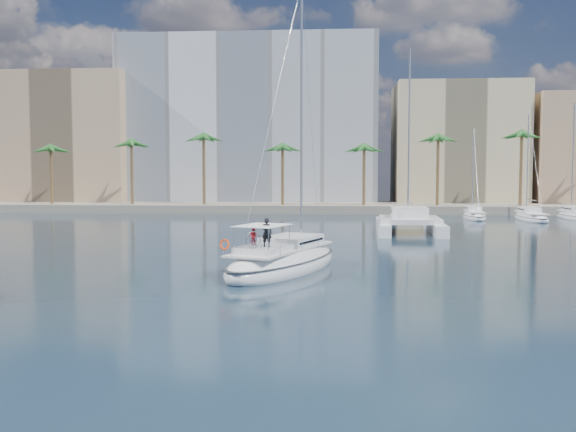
{
  "coord_description": "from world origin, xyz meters",
  "views": [
    {
      "loc": [
        1.97,
        -35.95,
        6.07
      ],
      "look_at": [
        -0.64,
        1.5,
        3.44
      ],
      "focal_mm": 40.0,
      "sensor_mm": 36.0,
      "label": 1
    }
  ],
  "objects": [
    {
      "name": "building_tan_left",
      "position": [
        -42.0,
        69.0,
        11.0
      ],
      "size": [
        22.0,
        14.0,
        22.0
      ],
      "primitive_type": "cube",
      "color": "tan",
      "rests_on": "ground"
    },
    {
      "name": "main_sloop",
      "position": [
        -1.01,
        2.75,
        0.56
      ],
      "size": [
        8.4,
        13.36,
        18.94
      ],
      "rotation": [
        0.0,
        0.0,
        -0.37
      ],
      "color": "white",
      "rests_on": "ground"
    },
    {
      "name": "moored_yacht_b",
      "position": [
        26.5,
        45.0,
        0.0
      ],
      "size": [
        3.32,
        10.83,
        13.72
      ],
      "primitive_type": null,
      "rotation": [
        0.0,
        0.0,
        -0.02
      ],
      "color": "white",
      "rests_on": "ground"
    },
    {
      "name": "building_beige",
      "position": [
        22.0,
        70.0,
        10.0
      ],
      "size": [
        20.0,
        14.0,
        20.0
      ],
      "primitive_type": "cube",
      "color": "#C3B38C",
      "rests_on": "ground"
    },
    {
      "name": "moored_yacht_a",
      "position": [
        20.0,
        47.0,
        0.0
      ],
      "size": [
        3.37,
        9.52,
        11.9
      ],
      "primitive_type": null,
      "rotation": [
        0.0,
        0.0,
        -0.07
      ],
      "color": "white",
      "rests_on": "ground"
    },
    {
      "name": "ground",
      "position": [
        0.0,
        0.0,
        0.0
      ],
      "size": [
        160.0,
        160.0,
        0.0
      ],
      "primitive_type": "plane",
      "color": "black",
      "rests_on": "ground"
    },
    {
      "name": "palm_left",
      "position": [
        -34.0,
        57.0,
        10.28
      ],
      "size": [
        3.6,
        3.6,
        12.3
      ],
      "color": "brown",
      "rests_on": "ground"
    },
    {
      "name": "quay",
      "position": [
        0.0,
        61.0,
        0.6
      ],
      "size": [
        120.0,
        14.0,
        1.2
      ],
      "primitive_type": "cube",
      "color": "gray",
      "rests_on": "ground"
    },
    {
      "name": "building_modern",
      "position": [
        -12.0,
        73.0,
        14.0
      ],
      "size": [
        42.0,
        16.0,
        28.0
      ],
      "primitive_type": "cube",
      "color": "silver",
      "rests_on": "ground"
    },
    {
      "name": "catamaran",
      "position": [
        9.58,
        28.17,
        1.16
      ],
      "size": [
        6.97,
        13.0,
        18.43
      ],
      "rotation": [
        0.0,
        0.0,
        -0.05
      ],
      "color": "white",
      "rests_on": "ground"
    },
    {
      "name": "seagull",
      "position": [
        -2.59,
        3.98,
        1.07
      ],
      "size": [
        1.19,
        0.51,
        0.22
      ],
      "color": "silver",
      "rests_on": "ground"
    },
    {
      "name": "palm_right",
      "position": [
        34.0,
        57.0,
        10.28
      ],
      "size": [
        3.6,
        3.6,
        12.3
      ],
      "color": "brown",
      "rests_on": "ground"
    },
    {
      "name": "palm_centre",
      "position": [
        0.0,
        57.0,
        10.28
      ],
      "size": [
        3.6,
        3.6,
        12.3
      ],
      "color": "brown",
      "rests_on": "ground"
    }
  ]
}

